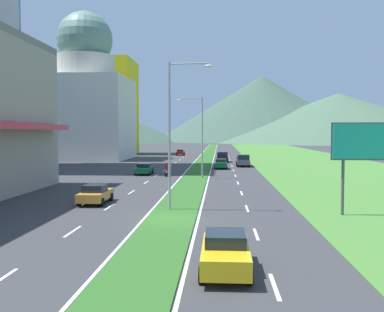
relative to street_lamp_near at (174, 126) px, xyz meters
The scene contains 45 objects.
ground_plane 6.92m from the street_lamp_near, 87.37° to the right, with size 600.00×600.00×0.00m, color #38383A.
grass_median 56.87m from the street_lamp_near, 89.84° to the left, with size 3.20×240.00×0.06m, color #2D6023.
grass_verge_right 60.54m from the street_lamp_near, 69.84° to the left, with size 24.00×240.00×0.06m, color #477F33.
lane_dash_left_1 17.16m from the street_lamp_near, 107.89° to the right, with size 0.16×2.80×0.01m, color silver.
lane_dash_left_2 10.57m from the street_lamp_near, 124.58° to the right, with size 0.16×2.80×0.01m, color silver.
lane_dash_left_3 7.83m from the street_lamp_near, 168.93° to the left, with size 0.16×2.80×0.01m, color silver.
lane_dash_left_4 11.97m from the street_lamp_near, 118.49° to the left, with size 0.16×2.80×0.01m, color silver.
lane_dash_left_5 18.91m from the street_lamp_near, 105.99° to the left, with size 0.16×2.80×0.01m, color silver.
lane_dash_left_6 26.54m from the street_lamp_near, 101.02° to the left, with size 0.16×2.80×0.01m, color silver.
lane_dash_left_7 34.40m from the street_lamp_near, 98.39° to the left, with size 0.16×2.80×0.01m, color silver.
lane_dash_left_8 42.37m from the street_lamp_near, 96.77° to the left, with size 0.16×2.80×0.01m, color silver.
lane_dash_left_9 50.39m from the street_lamp_near, 95.67° to the left, with size 0.16×2.80×0.01m, color silver.
lane_dash_left_10 58.44m from the street_lamp_near, 94.88° to the left, with size 0.16×2.80×0.01m, color silver.
lane_dash_left_11 66.52m from the street_lamp_near, 94.28° to the left, with size 0.16×2.80×0.01m, color silver.
lane_dash_left_12 74.60m from the street_lamp_near, 93.81° to the left, with size 0.16×2.80×0.01m, color silver.
lane_dash_right_1 17.26m from the street_lamp_near, 71.04° to the right, with size 0.16×2.80×0.01m, color silver.
lane_dash_right_2 10.72m from the street_lamp_near, 53.74° to the right, with size 0.16×2.80×0.01m, color silver.
lane_dash_right_3 8.03m from the street_lamp_near, 10.42° to the left, with size 0.16×2.80×0.01m, color silver.
lane_dash_right_4 12.10m from the street_lamp_near, 59.99° to the left, with size 0.16×2.80×0.01m, color silver.
lane_dash_right_5 18.99m from the street_lamp_near, 73.04° to the left, with size 0.16×2.80×0.01m, color silver.
lane_dash_right_6 26.60m from the street_lamp_near, 78.29° to the left, with size 0.16×2.80×0.01m, color silver.
lane_dash_right_7 34.45m from the street_lamp_near, 81.08° to the left, with size 0.16×2.80×0.01m, color silver.
lane_dash_right_8 42.41m from the street_lamp_near, 82.80° to the left, with size 0.16×2.80×0.01m, color silver.
lane_dash_right_9 50.42m from the street_lamp_near, 83.97° to the left, with size 0.16×2.80×0.01m, color silver.
lane_dash_right_10 58.47m from the street_lamp_near, 84.81° to the left, with size 0.16×2.80×0.01m, color silver.
lane_dash_right_11 66.54m from the street_lamp_near, 85.45° to the left, with size 0.16×2.80×0.01m, color silver.
lane_dash_right_12 74.62m from the street_lamp_near, 85.95° to the left, with size 0.16×2.80×0.01m, color silver.
edge_line_median_left 56.90m from the street_lamp_near, 91.61° to the left, with size 0.16×240.00×0.01m, color silver.
edge_line_median_right 56.91m from the street_lamp_near, 88.07° to the left, with size 0.16×240.00×0.01m, color silver.
domed_building 65.45m from the street_lamp_near, 112.59° to the left, with size 17.99×17.99×30.77m.
midrise_colored 86.70m from the street_lamp_near, 108.01° to the left, with size 15.00×15.00×24.38m, color yellow.
hill_far_left 268.20m from the street_lamp_near, 116.15° to the left, with size 196.31×196.31×41.40m, color #3D5647.
hill_far_center 264.36m from the street_lamp_near, 83.33° to the left, with size 142.26×142.26×43.08m, color #3D5647.
hill_far_right 248.87m from the street_lamp_near, 72.72° to the left, with size 165.56×165.56×29.12m, color #47664C.
street_lamp_near is the anchor object (origin of this frame).
street_lamp_mid 22.10m from the street_lamp_near, 87.98° to the left, with size 3.17×0.28×9.79m.
billboard_roadside 13.24m from the street_lamp_near, ahead, with size 4.96×0.28×6.21m.
car_0 36.86m from the street_lamp_near, 84.64° to the left, with size 1.99×4.36×1.52m.
car_1 76.98m from the street_lamp_near, 94.84° to the left, with size 1.95×4.56×1.42m.
car_2 27.60m from the street_lamp_near, 104.39° to the left, with size 2.03×4.24×1.49m.
car_3 8.67m from the street_lamp_near, 158.60° to the left, with size 1.98×4.41×1.50m.
car_4 15.09m from the street_lamp_near, 75.67° to the right, with size 1.99×4.47×1.56m.
pickup_truck_0 42.02m from the street_lamp_near, 80.30° to the left, with size 2.18×5.40×2.00m.
pickup_truck_1 51.74m from the street_lamp_near, 85.86° to the left, with size 2.18×5.40×2.00m.
motorcycle_rider 25.15m from the street_lamp_near, 98.31° to the left, with size 0.36×2.00×1.80m.
Camera 1 is at (3.13, -27.49, 5.52)m, focal length 41.02 mm.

